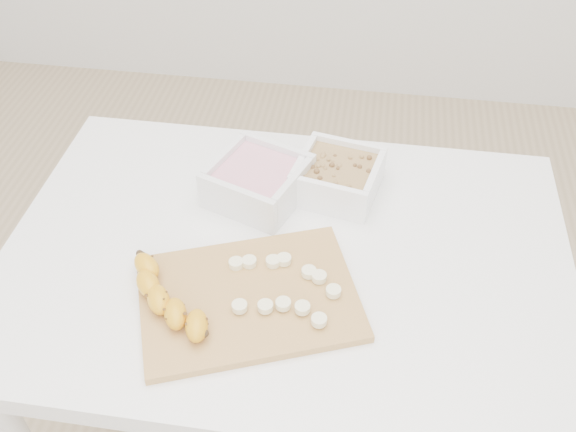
# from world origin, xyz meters

# --- Properties ---
(table) EXTENTS (1.00, 0.70, 0.75)m
(table) POSITION_xyz_m (0.00, 0.00, 0.65)
(table) COLOR white
(table) RESTS_ON ground
(bowl_yogurt) EXTENTS (0.21, 0.21, 0.08)m
(bowl_yogurt) POSITION_xyz_m (-0.07, 0.14, 0.79)
(bowl_yogurt) COLOR white
(bowl_yogurt) RESTS_ON table
(bowl_granola) EXTENTS (0.18, 0.18, 0.07)m
(bowl_granola) POSITION_xyz_m (0.07, 0.18, 0.79)
(bowl_granola) COLOR white
(bowl_granola) RESTS_ON table
(cutting_board) EXTENTS (0.42, 0.36, 0.01)m
(cutting_board) POSITION_xyz_m (-0.04, -0.12, 0.76)
(cutting_board) COLOR tan
(cutting_board) RESTS_ON table
(banana) EXTENTS (0.16, 0.20, 0.03)m
(banana) POSITION_xyz_m (-0.16, -0.16, 0.78)
(banana) COLOR orange
(banana) RESTS_ON cutting_board
(banana_slices) EXTENTS (0.19, 0.15, 0.02)m
(banana_slices) POSITION_xyz_m (0.01, -0.10, 0.77)
(banana_slices) COLOR #F4ECB9
(banana_slices) RESTS_ON cutting_board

